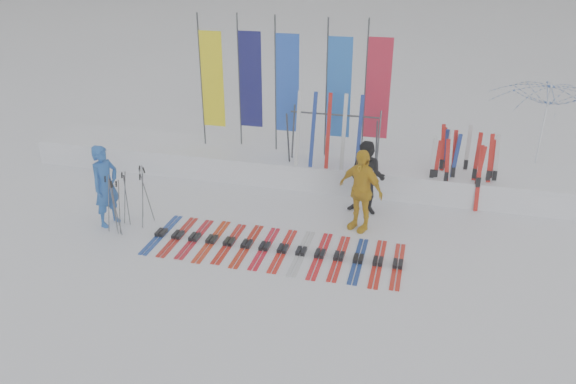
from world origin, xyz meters
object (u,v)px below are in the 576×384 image
(tent_canopy, at_px, (543,133))
(ski_rack, at_px, (334,132))
(person_blue, at_px, (106,186))
(person_black, at_px, (367,178))
(person_yellow, at_px, (361,190))
(ski_row, at_px, (274,248))

(tent_canopy, xyz_separation_m, ski_rack, (-4.65, -1.56, 0.15))
(person_blue, height_order, person_black, person_blue)
(person_yellow, xyz_separation_m, tent_canopy, (3.76, 3.40, 0.39))
(person_black, bearing_deg, person_yellow, -86.05)
(ski_row, bearing_deg, tent_canopy, 41.95)
(person_yellow, distance_m, ski_row, 2.07)
(person_black, height_order, ski_row, person_black)
(ski_rack, bearing_deg, person_yellow, -64.19)
(ski_rack, bearing_deg, ski_row, -99.80)
(person_yellow, relative_size, ski_row, 0.35)
(ski_row, bearing_deg, person_black, 53.71)
(person_black, xyz_separation_m, tent_canopy, (3.72, 2.67, 0.44))
(person_black, xyz_separation_m, person_yellow, (-0.04, -0.73, 0.05))
(person_blue, bearing_deg, ski_row, -76.94)
(person_blue, distance_m, person_yellow, 5.09)
(person_blue, xyz_separation_m, person_yellow, (4.98, 1.08, -0.00))
(person_black, xyz_separation_m, ski_row, (-1.46, -1.99, -0.76))
(person_blue, bearing_deg, ski_rack, -38.54)
(person_yellow, relative_size, tent_canopy, 0.62)
(person_yellow, bearing_deg, ski_rack, 142.71)
(tent_canopy, bearing_deg, ski_row, -138.05)
(person_yellow, height_order, ski_rack, ski_rack)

